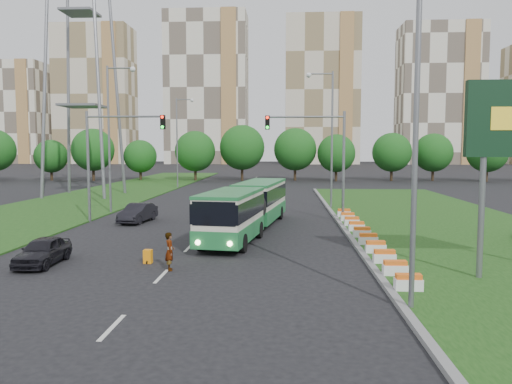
# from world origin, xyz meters

# --- Properties ---
(ground) EXTENTS (360.00, 360.00, 0.00)m
(ground) POSITION_xyz_m (0.00, 0.00, 0.00)
(ground) COLOR black
(ground) RESTS_ON ground
(grass_median) EXTENTS (14.00, 60.00, 0.15)m
(grass_median) POSITION_xyz_m (13.00, 8.00, 0.07)
(grass_median) COLOR #194413
(grass_median) RESTS_ON ground
(median_kerb) EXTENTS (0.30, 60.00, 0.18)m
(median_kerb) POSITION_xyz_m (6.05, 8.00, 0.09)
(median_kerb) COLOR gray
(median_kerb) RESTS_ON ground
(left_verge) EXTENTS (12.00, 110.00, 0.10)m
(left_verge) POSITION_xyz_m (-18.00, 25.00, 0.05)
(left_verge) COLOR #194413
(left_verge) RESTS_ON ground
(lane_markings) EXTENTS (0.20, 100.00, 0.01)m
(lane_markings) POSITION_xyz_m (-3.00, 20.00, 0.00)
(lane_markings) COLOR silver
(lane_markings) RESTS_ON ground
(flower_planters) EXTENTS (1.10, 20.30, 0.60)m
(flower_planters) POSITION_xyz_m (6.70, 1.90, 0.45)
(flower_planters) COLOR white
(flower_planters) RESTS_ON grass_median
(traffic_mast_median) EXTENTS (5.76, 0.32, 8.00)m
(traffic_mast_median) POSITION_xyz_m (4.78, 10.00, 5.35)
(traffic_mast_median) COLOR slate
(traffic_mast_median) RESTS_ON ground
(traffic_mast_left) EXTENTS (5.76, 0.32, 8.00)m
(traffic_mast_left) POSITION_xyz_m (-10.38, 9.00, 5.35)
(traffic_mast_left) COLOR slate
(traffic_mast_left) RESTS_ON ground
(street_lamps) EXTENTS (36.00, 60.00, 12.00)m
(street_lamps) POSITION_xyz_m (-3.00, 10.00, 6.00)
(street_lamps) COLOR slate
(street_lamps) RESTS_ON ground
(tree_line) EXTENTS (120.00, 8.00, 9.00)m
(tree_line) POSITION_xyz_m (10.00, 55.00, 4.50)
(tree_line) COLOR #144C14
(tree_line) RESTS_ON ground
(apartment_tower_west) EXTENTS (26.00, 15.00, 48.00)m
(apartment_tower_west) POSITION_xyz_m (-65.00, 150.00, 24.00)
(apartment_tower_west) COLOR beige
(apartment_tower_west) RESTS_ON ground
(apartment_tower_cwest) EXTENTS (28.00, 15.00, 52.00)m
(apartment_tower_cwest) POSITION_xyz_m (-25.00, 150.00, 26.00)
(apartment_tower_cwest) COLOR silver
(apartment_tower_cwest) RESTS_ON ground
(apartment_tower_ceast) EXTENTS (25.00, 15.00, 50.00)m
(apartment_tower_ceast) POSITION_xyz_m (15.00, 150.00, 25.00)
(apartment_tower_ceast) COLOR beige
(apartment_tower_ceast) RESTS_ON ground
(apartment_tower_east) EXTENTS (27.00, 15.00, 47.00)m
(apartment_tower_east) POSITION_xyz_m (55.00, 150.00, 23.50)
(apartment_tower_east) COLOR silver
(apartment_tower_east) RESTS_ON ground
(midrise_west) EXTENTS (22.00, 14.00, 36.00)m
(midrise_west) POSITION_xyz_m (-95.00, 150.00, 18.00)
(midrise_west) COLOR silver
(midrise_west) RESTS_ON ground
(articulated_bus) EXTENTS (2.46, 15.80, 2.60)m
(articulated_bus) POSITION_xyz_m (-0.24, 5.47, 1.59)
(articulated_bus) COLOR beige
(articulated_bus) RESTS_ON ground
(car_left_near) EXTENTS (1.61, 3.80, 1.28)m
(car_left_near) POSITION_xyz_m (-8.94, -4.25, 0.64)
(car_left_near) COLOR black
(car_left_near) RESTS_ON ground
(car_left_far) EXTENTS (1.99, 4.30, 1.37)m
(car_left_far) POSITION_xyz_m (-8.45, 9.06, 0.68)
(car_left_far) COLOR black
(car_left_far) RESTS_ON ground
(pedestrian) EXTENTS (0.56, 0.70, 1.68)m
(pedestrian) POSITION_xyz_m (-2.87, -4.95, 0.84)
(pedestrian) COLOR gray
(pedestrian) RESTS_ON ground
(shopping_trolley) EXTENTS (0.37, 0.39, 0.64)m
(shopping_trolley) POSITION_xyz_m (-4.20, -3.68, 0.32)
(shopping_trolley) COLOR orange
(shopping_trolley) RESTS_ON ground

